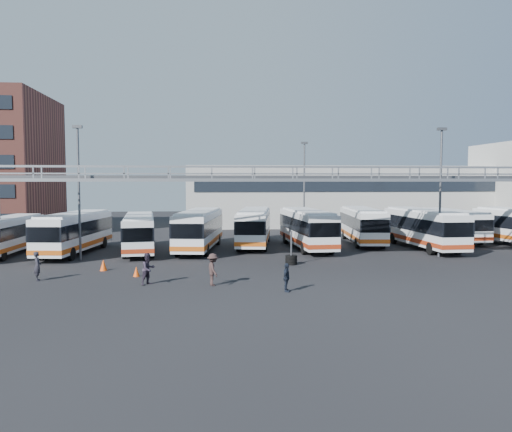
{
  "coord_description": "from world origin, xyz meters",
  "views": [
    {
      "loc": [
        -6.26,
        -30.82,
        6.02
      ],
      "look_at": [
        -2.73,
        6.0,
        3.43
      ],
      "focal_mm": 35.0,
      "sensor_mm": 36.0,
      "label": 1
    }
  ],
  "objects": [
    {
      "name": "bus_5",
      "position": [
        2.49,
        12.88,
        1.92
      ],
      "size": [
        3.24,
        11.54,
        3.47
      ],
      "rotation": [
        0.0,
        0.0,
        0.05
      ],
      "color": "silver",
      "rests_on": "ground"
    },
    {
      "name": "bus_1",
      "position": [
        -17.31,
        11.58,
        1.88
      ],
      "size": [
        4.06,
        11.46,
        3.41
      ],
      "rotation": [
        0.0,
        0.0,
        -0.13
      ],
      "color": "silver",
      "rests_on": "ground"
    },
    {
      "name": "bus_8",
      "position": [
        18.2,
        17.04,
        1.74
      ],
      "size": [
        2.69,
        10.44,
        3.15
      ],
      "rotation": [
        0.0,
        0.0,
        0.03
      ],
      "color": "silver",
      "rests_on": "ground"
    },
    {
      "name": "warehouse",
      "position": [
        12.0,
        38.0,
        4.0
      ],
      "size": [
        42.0,
        14.0,
        8.0
      ],
      "primitive_type": "cube",
      "color": "#9E9E99",
      "rests_on": "ground"
    },
    {
      "name": "gantry",
      "position": [
        0.0,
        5.87,
        5.51
      ],
      "size": [
        51.4,
        5.15,
        7.1
      ],
      "color": "gray",
      "rests_on": "ground"
    },
    {
      "name": "cone_right",
      "position": [
        -13.33,
        3.28,
        0.38
      ],
      "size": [
        0.48,
        0.48,
        0.76
      ],
      "primitive_type": "cone",
      "rotation": [
        0.0,
        0.0,
        0.01
      ],
      "color": "#F04C0D",
      "rests_on": "ground"
    },
    {
      "name": "ground",
      "position": [
        0.0,
        0.0,
        0.0
      ],
      "size": [
        140.0,
        140.0,
        0.0
      ],
      "primitive_type": "plane",
      "color": "black",
      "rests_on": "ground"
    },
    {
      "name": "pedestrian_c",
      "position": [
        -6.02,
        -2.25,
        0.93
      ],
      "size": [
        0.98,
        1.34,
        1.86
      ],
      "primitive_type": "imported",
      "rotation": [
        0.0,
        0.0,
        1.83
      ],
      "color": "#322321",
      "rests_on": "ground"
    },
    {
      "name": "bus_4",
      "position": [
        -2.04,
        15.02,
        1.9
      ],
      "size": [
        4.3,
        11.55,
        3.43
      ],
      "rotation": [
        0.0,
        0.0,
        -0.15
      ],
      "color": "silver",
      "rests_on": "ground"
    },
    {
      "name": "cone_left",
      "position": [
        -10.82,
        0.94,
        0.32
      ],
      "size": [
        0.48,
        0.48,
        0.64
      ],
      "primitive_type": "cone",
      "rotation": [
        0.0,
        0.0,
        -0.22
      ],
      "color": "#F04C0D",
      "rests_on": "ground"
    },
    {
      "name": "bus_6",
      "position": [
        8.55,
        15.96,
        1.88
      ],
      "size": [
        3.82,
        11.43,
        3.41
      ],
      "rotation": [
        0.0,
        0.0,
        -0.11
      ],
      "color": "silver",
      "rests_on": "ground"
    },
    {
      "name": "pedestrian_d",
      "position": [
        -2.05,
        -4.29,
        0.79
      ],
      "size": [
        0.69,
        1.0,
        1.57
      ],
      "primitive_type": "imported",
      "rotation": [
        0.0,
        0.0,
        1.2
      ],
      "color": "#19202E",
      "rests_on": "ground"
    },
    {
      "name": "pedestrian_b",
      "position": [
        -9.77,
        -1.64,
        0.93
      ],
      "size": [
        1.13,
        1.14,
        1.85
      ],
      "primitive_type": "imported",
      "rotation": [
        0.0,
        0.0,
        0.8
      ],
      "color": "#2D2433",
      "rests_on": "ground"
    },
    {
      "name": "tire_stack",
      "position": [
        -0.32,
        4.5,
        0.41
      ],
      "size": [
        0.85,
        0.85,
        2.44
      ],
      "color": "black",
      "rests_on": "ground"
    },
    {
      "name": "light_pole_back",
      "position": [
        4.0,
        22.0,
        5.73
      ],
      "size": [
        0.7,
        0.35,
        10.21
      ],
      "color": "#4C4F54",
      "rests_on": "ground"
    },
    {
      "name": "bus_3",
      "position": [
        -7.06,
        12.68,
        1.93
      ],
      "size": [
        4.33,
        11.76,
        3.49
      ],
      "rotation": [
        0.0,
        0.0,
        -0.15
      ],
      "color": "silver",
      "rests_on": "ground"
    },
    {
      "name": "light_pole_left",
      "position": [
        -16.0,
        8.0,
        5.73
      ],
      "size": [
        0.7,
        0.35,
        10.21
      ],
      "color": "#4C4F54",
      "rests_on": "ground"
    },
    {
      "name": "bus_0",
      "position": [
        -22.63,
        11.33,
        1.72
      ],
      "size": [
        2.76,
        10.32,
        3.11
      ],
      "rotation": [
        0.0,
        0.0,
        -0.04
      ],
      "color": "silver",
      "rests_on": "ground"
    },
    {
      "name": "bus_7",
      "position": [
        12.83,
        11.76,
        1.95
      ],
      "size": [
        3.18,
        11.68,
        3.52
      ],
      "rotation": [
        0.0,
        0.0,
        0.04
      ],
      "color": "silver",
      "rests_on": "ground"
    },
    {
      "name": "light_pole_mid",
      "position": [
        12.0,
        7.0,
        5.73
      ],
      "size": [
        0.7,
        0.35,
        10.21
      ],
      "color": "#4C4F54",
      "rests_on": "ground"
    },
    {
      "name": "pedestrian_a",
      "position": [
        -16.6,
        0.2,
        0.89
      ],
      "size": [
        0.63,
        0.76,
        1.77
      ],
      "primitive_type": "imported",
      "rotation": [
        0.0,
        0.0,
        1.94
      ],
      "color": "black",
      "rests_on": "ground"
    },
    {
      "name": "bus_2",
      "position": [
        -12.1,
        11.82,
        1.76
      ],
      "size": [
        3.62,
        10.71,
        3.19
      ],
      "rotation": [
        0.0,
        0.0,
        0.11
      ],
      "color": "silver",
      "rests_on": "ground"
    }
  ]
}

